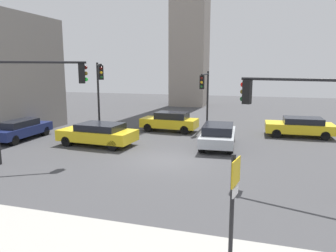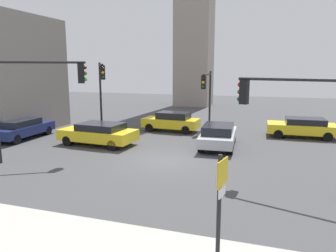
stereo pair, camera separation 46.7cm
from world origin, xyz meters
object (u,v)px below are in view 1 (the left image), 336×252
at_px(car_4, 98,133).
at_px(car_3, 218,135).
at_px(car_0, 300,126).
at_px(car_1, 170,121).
at_px(direction_sign, 233,200).
at_px(traffic_light_3, 100,83).
at_px(traffic_light_1, 292,106).
at_px(car_2, 18,129).
at_px(traffic_light_0, 205,88).
at_px(traffic_light_2, 39,87).

bearing_deg(car_4, car_3, -162.92).
xyz_separation_m(car_0, car_1, (-9.27, -0.73, 0.05)).
distance_m(direction_sign, traffic_light_3, 18.38).
height_order(car_1, car_4, car_1).
relative_size(traffic_light_1, traffic_light_3, 0.87).
distance_m(direction_sign, car_2, 18.38).
xyz_separation_m(traffic_light_0, traffic_light_3, (-7.30, -3.28, 0.46)).
relative_size(traffic_light_0, traffic_light_1, 1.00).
distance_m(traffic_light_1, car_2, 17.43).
relative_size(direction_sign, car_3, 0.57).
bearing_deg(traffic_light_2, car_2, 111.36).
bearing_deg(car_2, car_4, -90.95).
height_order(traffic_light_0, car_2, traffic_light_0).
bearing_deg(car_4, traffic_light_0, -122.32).
bearing_deg(car_4, car_1, -114.43).
xyz_separation_m(traffic_light_2, car_0, (13.24, 10.32, -3.08)).
bearing_deg(car_3, car_0, -51.16).
bearing_deg(car_2, direction_sign, -126.17).
bearing_deg(traffic_light_1, traffic_light_3, -15.85).
relative_size(direction_sign, traffic_light_0, 0.60).
bearing_deg(car_2, traffic_light_1, -105.52).
height_order(traffic_light_1, traffic_light_3, traffic_light_3).
bearing_deg(car_4, car_0, -148.89).
height_order(traffic_light_1, car_4, traffic_light_1).
height_order(direction_sign, car_2, direction_sign).
height_order(traffic_light_0, traffic_light_2, traffic_light_2).
bearing_deg(traffic_light_3, car_4, -8.41).
bearing_deg(traffic_light_1, car_4, -4.29).
xyz_separation_m(traffic_light_0, traffic_light_2, (-6.29, -11.29, 0.58)).
distance_m(traffic_light_3, car_0, 14.74).
bearing_deg(car_1, traffic_light_0, -141.14).
height_order(car_2, car_4, car_4).
height_order(direction_sign, car_3, direction_sign).
height_order(traffic_light_0, traffic_light_1, traffic_light_1).
distance_m(traffic_light_0, car_3, 6.41).
bearing_deg(traffic_light_1, traffic_light_2, 15.92).
bearing_deg(car_0, traffic_light_1, 80.28).
height_order(direction_sign, car_4, direction_sign).
xyz_separation_m(traffic_light_0, car_0, (6.95, -0.97, -2.50)).
height_order(car_0, car_4, car_4).
relative_size(traffic_light_3, car_1, 1.20).
xyz_separation_m(traffic_light_1, car_1, (-7.78, 9.82, -2.51)).
height_order(direction_sign, traffic_light_3, traffic_light_3).
bearing_deg(traffic_light_3, traffic_light_0, 79.80).
height_order(direction_sign, traffic_light_2, traffic_light_2).
bearing_deg(traffic_light_2, car_0, 7.36).
xyz_separation_m(direction_sign, traffic_light_1, (1.62, 6.27, 1.49)).
distance_m(traffic_light_2, car_2, 7.05).
xyz_separation_m(traffic_light_2, car_4, (0.95, 3.98, -3.06)).
distance_m(direction_sign, car_1, 17.25).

